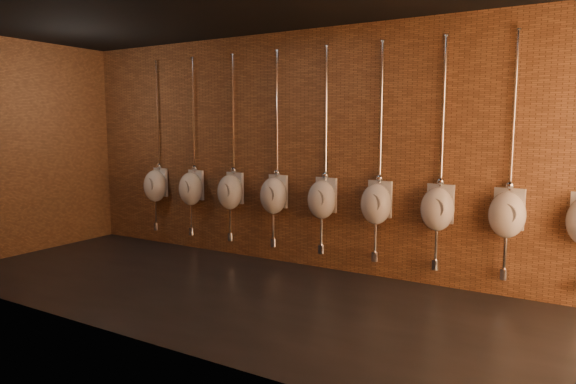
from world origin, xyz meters
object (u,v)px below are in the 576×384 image
at_px(urinal_6, 438,208).
at_px(urinal_1, 191,188).
at_px(urinal_4, 322,199).
at_px(urinal_3, 274,195).
at_px(urinal_5, 376,203).
at_px(urinal_2, 230,191).
at_px(urinal_7, 507,214).
at_px(urinal_0, 156,185).

bearing_deg(urinal_6, urinal_1, 180.00).
height_order(urinal_1, urinal_6, same).
bearing_deg(urinal_4, urinal_3, 180.00).
bearing_deg(urinal_5, urinal_3, 180.00).
height_order(urinal_1, urinal_2, same).
relative_size(urinal_3, urinal_7, 1.00).
height_order(urinal_0, urinal_2, same).
bearing_deg(urinal_4, urinal_0, 180.00).
relative_size(urinal_1, urinal_4, 1.00).
bearing_deg(urinal_5, urinal_0, 180.00).
distance_m(urinal_1, urinal_6, 3.79).
bearing_deg(urinal_3, urinal_7, 0.00).
bearing_deg(urinal_3, urinal_0, 180.00).
bearing_deg(urinal_3, urinal_2, 180.00).
relative_size(urinal_6, urinal_7, 1.00).
height_order(urinal_2, urinal_3, same).
height_order(urinal_3, urinal_7, same).
bearing_deg(urinal_3, urinal_1, 180.00).
bearing_deg(urinal_7, urinal_2, 180.00).
relative_size(urinal_5, urinal_7, 1.00).
relative_size(urinal_0, urinal_2, 1.00).
bearing_deg(urinal_1, urinal_0, 180.00).
bearing_deg(urinal_2, urinal_5, 0.00).
distance_m(urinal_0, urinal_3, 2.27).
bearing_deg(urinal_3, urinal_5, 0.00).
height_order(urinal_1, urinal_7, same).
relative_size(urinal_0, urinal_4, 1.00).
bearing_deg(urinal_1, urinal_6, 0.00).
xyz_separation_m(urinal_1, urinal_4, (2.27, 0.00, 0.00)).
xyz_separation_m(urinal_6, urinal_7, (0.76, 0.00, 0.00)).
height_order(urinal_3, urinal_4, same).
relative_size(urinal_1, urinal_2, 1.00).
distance_m(urinal_0, urinal_1, 0.76).
bearing_deg(urinal_1, urinal_4, 0.00).
relative_size(urinal_0, urinal_3, 1.00).
bearing_deg(urinal_2, urinal_4, 0.00).
distance_m(urinal_1, urinal_7, 4.55).
bearing_deg(urinal_4, urinal_2, 180.00).
height_order(urinal_0, urinal_7, same).
height_order(urinal_2, urinal_6, same).
relative_size(urinal_2, urinal_5, 1.00).
xyz_separation_m(urinal_0, urinal_4, (3.03, 0.00, 0.00)).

